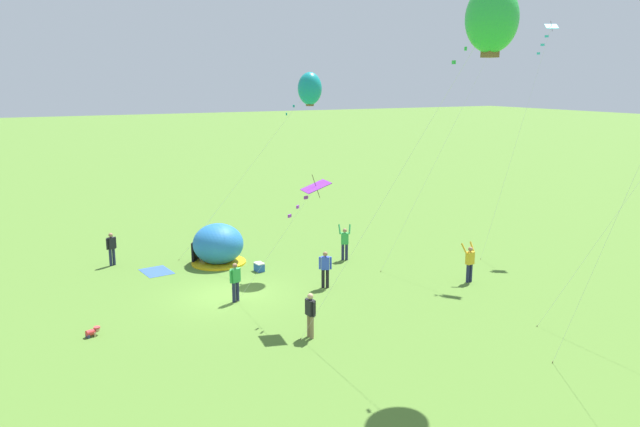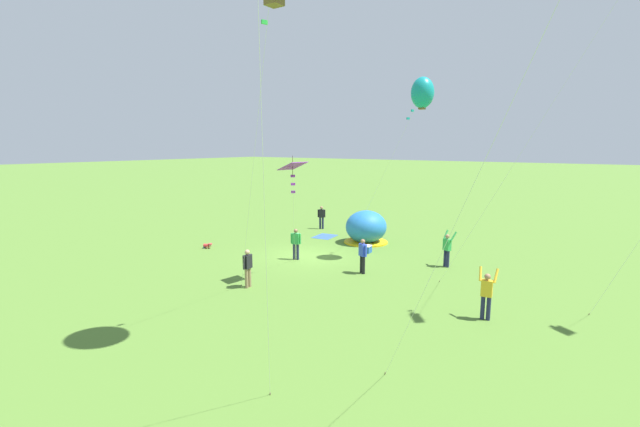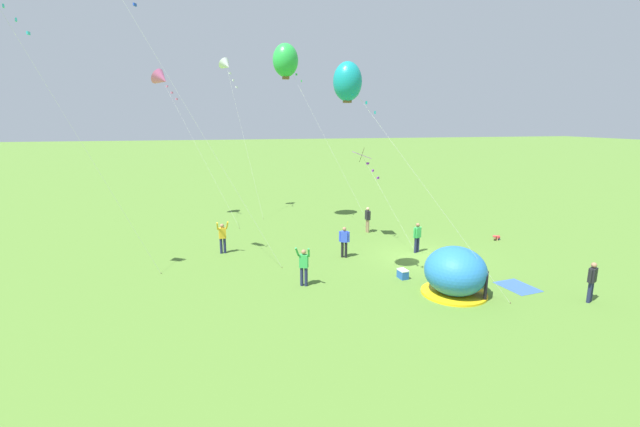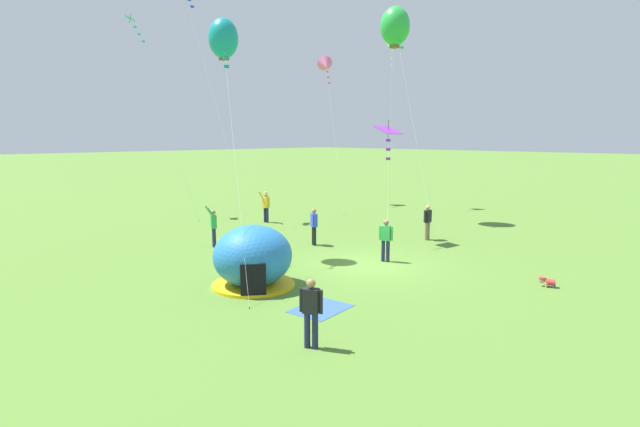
% 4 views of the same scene
% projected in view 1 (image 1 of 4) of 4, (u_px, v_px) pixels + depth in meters
% --- Properties ---
extents(ground_plane, '(300.00, 300.00, 0.00)m').
position_uv_depth(ground_plane, '(231.00, 295.00, 27.65)').
color(ground_plane, '#517A2D').
extents(popup_tent, '(2.81, 2.81, 2.10)m').
position_uv_depth(popup_tent, '(218.00, 245.00, 32.30)').
color(popup_tent, '#2672BF').
rests_on(popup_tent, ground).
extents(picnic_blanket, '(1.86, 1.52, 0.01)m').
position_uv_depth(picnic_blanket, '(157.00, 271.00, 31.07)').
color(picnic_blanket, '#3359A5').
rests_on(picnic_blanket, ground).
extents(cooler_box, '(0.57, 0.43, 0.44)m').
position_uv_depth(cooler_box, '(259.00, 267.00, 31.10)').
color(cooler_box, '#2659B2').
rests_on(cooler_box, ground).
extents(toddler_crawling, '(0.37, 0.55, 0.32)m').
position_uv_depth(toddler_crawling, '(93.00, 332.00, 23.24)').
color(toddler_crawling, red).
rests_on(toddler_crawling, ground).
extents(person_flying_kite, '(0.63, 0.72, 1.89)m').
position_uv_depth(person_flying_kite, '(345.00, 242.00, 32.87)').
color(person_flying_kite, '#1E2347').
rests_on(person_flying_kite, ground).
extents(person_strolling, '(0.39, 0.54, 1.72)m').
position_uv_depth(person_strolling, '(112.00, 247.00, 31.92)').
color(person_strolling, '#1E2347').
rests_on(person_strolling, ground).
extents(person_watching_sky, '(0.59, 0.28, 1.72)m').
position_uv_depth(person_watching_sky, '(310.00, 313.00, 22.96)').
color(person_watching_sky, '#8C7251').
rests_on(person_watching_sky, ground).
extents(person_arms_raised, '(0.51, 0.68, 1.89)m').
position_uv_depth(person_arms_raised, '(470.00, 262.00, 29.29)').
color(person_arms_raised, '#1E2347').
rests_on(person_arms_raised, ground).
extents(person_far_back, '(0.36, 0.56, 1.72)m').
position_uv_depth(person_far_back, '(235.00, 280.00, 26.70)').
color(person_far_back, '#1E2347').
rests_on(person_far_back, ground).
extents(person_near_tent, '(0.39, 0.53, 1.72)m').
position_uv_depth(person_near_tent, '(325.00, 268.00, 28.48)').
color(person_near_tent, black).
rests_on(person_near_tent, ground).
extents(kite_green, '(4.31, 6.08, 12.38)m').
position_uv_depth(kite_green, '(492.00, 19.00, 19.89)').
color(kite_green, silver).
rests_on(kite_green, ground).
extents(kite_cyan, '(1.61, 5.58, 12.49)m').
position_uv_depth(kite_cyan, '(547.00, 38.00, 33.79)').
color(kite_cyan, silver).
rests_on(kite_cyan, ground).
extents(kite_purple, '(3.55, 2.88, 5.79)m').
position_uv_depth(kite_purple, '(313.00, 190.00, 24.21)').
color(kite_purple, silver).
rests_on(kite_purple, ground).
extents(kite_blue, '(1.46, 7.75, 13.96)m').
position_uv_depth(kite_blue, '(515.00, 1.00, 30.58)').
color(kite_blue, silver).
rests_on(kite_blue, ground).
extents(kite_teal, '(4.13, 6.66, 9.74)m').
position_uv_depth(kite_teal, '(310.00, 89.00, 30.76)').
color(kite_teal, silver).
rests_on(kite_teal, ground).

